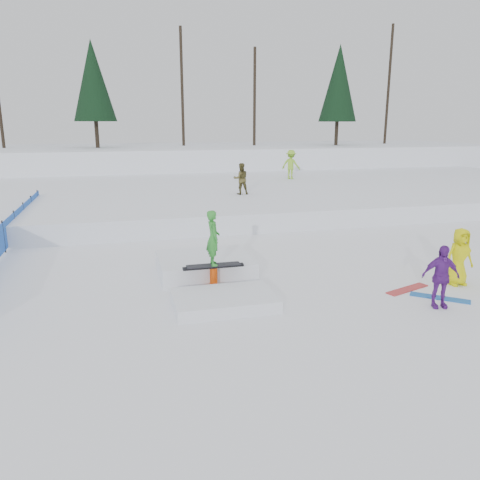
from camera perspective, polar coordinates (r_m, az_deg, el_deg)
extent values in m
plane|color=white|center=(11.33, 0.12, -7.95)|extent=(120.00, 120.00, 0.00)
cube|color=white|center=(40.36, -11.00, 9.45)|extent=(60.00, 14.00, 2.40)
cube|color=white|center=(26.57, -8.79, 5.55)|extent=(50.00, 18.00, 0.80)
cube|color=blue|center=(17.57, -26.86, 0.37)|extent=(0.03, 16.00, 0.95)
cylinder|color=black|center=(17.57, -26.86, 0.37)|extent=(0.05, 0.05, 1.10)
cylinder|color=black|center=(19.39, -25.75, 1.65)|extent=(0.05, 0.05, 1.10)
cylinder|color=black|center=(21.23, -24.83, 2.71)|extent=(0.05, 0.05, 1.10)
cylinder|color=black|center=(23.07, -24.06, 3.60)|extent=(0.05, 0.05, 1.10)
cylinder|color=black|center=(24.93, -23.40, 4.36)|extent=(0.05, 0.05, 1.10)
cylinder|color=black|center=(38.69, -17.04, 12.18)|extent=(0.30, 0.30, 2.00)
cone|color=black|center=(38.80, -17.48, 18.04)|extent=(3.20, 3.20, 5.95)
cylinder|color=black|center=(41.16, -7.08, 17.97)|extent=(0.24, 0.24, 9.50)
cylinder|color=black|center=(41.40, 1.79, 17.00)|extent=(0.24, 0.24, 8.00)
cylinder|color=black|center=(42.50, 11.67, 12.61)|extent=(0.30, 0.30, 2.00)
cone|color=black|center=(42.62, 11.96, 18.19)|extent=(3.20, 3.20, 6.30)
cylinder|color=black|center=(47.26, 17.67, 17.53)|extent=(0.24, 0.24, 10.50)
imported|color=#49421E|center=(23.39, 0.12, 7.48)|extent=(0.78, 0.62, 1.55)
imported|color=#86C02C|center=(30.15, 6.23, 9.13)|extent=(1.34, 1.28, 1.83)
imported|color=#65228E|center=(11.94, 23.26, -4.11)|extent=(0.95, 0.57, 1.51)
imported|color=#D3D207|center=(13.81, 25.17, -1.85)|extent=(0.78, 0.52, 1.56)
cube|color=#AE2E2F|center=(13.09, 19.73, -5.67)|extent=(1.41, 0.73, 0.03)
cube|color=#1A5AA5|center=(12.76, 23.17, -6.50)|extent=(1.24, 1.13, 0.03)
cube|color=white|center=(13.48, -4.34, -3.14)|extent=(2.60, 2.20, 0.54)
cube|color=white|center=(11.20, -1.97, -7.39)|extent=(2.40, 1.60, 0.30)
cylinder|color=#DC4F10|center=(12.35, -3.21, -5.93)|extent=(0.44, 0.44, 0.06)
cylinder|color=#DC4F10|center=(12.26, -3.23, -4.75)|extent=(0.20, 0.20, 0.60)
cube|color=black|center=(12.15, -3.25, -3.27)|extent=(1.60, 0.16, 0.06)
cube|color=black|center=(12.14, -3.25, -3.07)|extent=(1.40, 0.28, 0.03)
imported|color=#2B8E2D|center=(11.95, -3.30, 0.27)|extent=(0.34, 0.52, 1.42)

